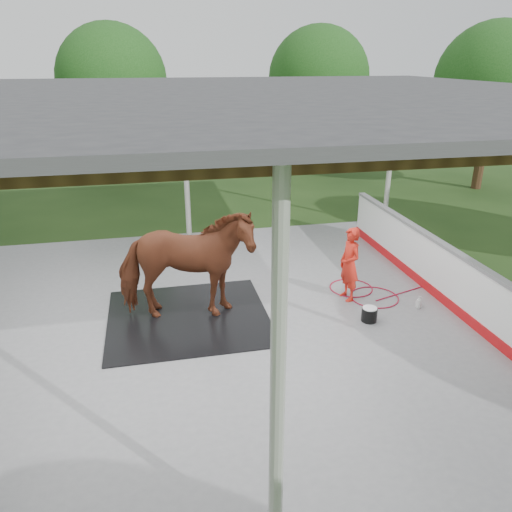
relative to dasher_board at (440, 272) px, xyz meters
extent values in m
plane|color=#1E3814|center=(-4.60, 0.00, -0.59)|extent=(100.00, 100.00, 0.00)
cube|color=slate|center=(-4.60, 0.00, -0.57)|extent=(12.00, 10.00, 0.05)
cylinder|color=beige|center=(-4.60, -4.70, 1.38)|extent=(0.14, 0.14, 3.85)
cylinder|color=beige|center=(-4.60, 4.70, 1.38)|extent=(0.14, 0.14, 3.85)
cylinder|color=beige|center=(1.10, 4.70, 1.38)|extent=(0.14, 0.14, 3.85)
cube|color=brown|center=(-4.60, -4.50, 3.26)|extent=(12.00, 0.10, 0.18)
cube|color=brown|center=(-4.60, -3.00, 3.26)|extent=(12.00, 0.10, 0.18)
cube|color=brown|center=(-4.60, -1.50, 3.26)|extent=(12.00, 0.10, 0.18)
cube|color=brown|center=(-4.60, 0.00, 3.26)|extent=(12.00, 0.10, 0.18)
cube|color=brown|center=(-4.60, 1.50, 3.26)|extent=(12.00, 0.10, 0.18)
cube|color=brown|center=(-4.60, 3.00, 3.26)|extent=(12.00, 0.10, 0.18)
cube|color=brown|center=(-4.60, 4.50, 3.26)|extent=(12.00, 0.10, 0.18)
cube|color=#38383A|center=(-4.60, 0.00, 3.46)|extent=(12.60, 10.60, 0.10)
cube|color=red|center=(0.00, 0.00, -0.44)|extent=(0.14, 8.00, 0.20)
cube|color=white|center=(0.00, 0.00, 0.06)|extent=(0.12, 8.00, 1.00)
cube|color=slate|center=(0.00, 0.00, 0.58)|extent=(0.16, 8.00, 0.06)
cylinder|color=#382314|center=(-6.60, 12.00, 0.51)|extent=(0.36, 0.36, 2.20)
sphere|color=#194714|center=(-6.60, 12.00, 3.21)|extent=(4.00, 4.00, 4.00)
cylinder|color=#382314|center=(1.40, 12.00, 0.51)|extent=(0.36, 0.36, 2.20)
sphere|color=#194714|center=(1.40, 12.00, 3.21)|extent=(4.00, 4.00, 4.00)
cylinder|color=#382314|center=(6.40, 8.00, 0.51)|extent=(0.36, 0.36, 2.20)
sphere|color=#194714|center=(6.40, 8.00, 3.21)|extent=(4.00, 4.00, 4.00)
cube|color=black|center=(-5.03, 0.18, -0.53)|extent=(2.95, 2.76, 0.02)
imported|color=brown|center=(-5.03, 0.18, 0.52)|extent=(2.59, 1.41, 2.09)
imported|color=red|center=(-1.82, 0.31, 0.20)|extent=(0.43, 0.59, 1.49)
cylinder|color=black|center=(-1.77, -0.64, -0.42)|extent=(0.29, 0.29, 0.26)
cylinder|color=white|center=(-1.77, -0.64, -0.29)|extent=(0.27, 0.27, 0.03)
imported|color=silver|center=(-0.63, -0.39, -0.41)|extent=(0.14, 0.14, 0.26)
imported|color=#338CD8|center=(-0.60, -0.34, -0.45)|extent=(0.12, 0.12, 0.19)
torus|color=maroon|center=(-1.27, 0.22, -0.53)|extent=(0.98, 0.98, 0.02)
torus|color=maroon|center=(-1.56, 0.72, -0.53)|extent=(0.90, 0.90, 0.02)
cylinder|color=maroon|center=(-0.67, 0.27, -0.53)|extent=(1.29, 0.44, 0.02)
camera|label=1|loc=(-5.53, -8.13, 4.01)|focal=35.00mm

